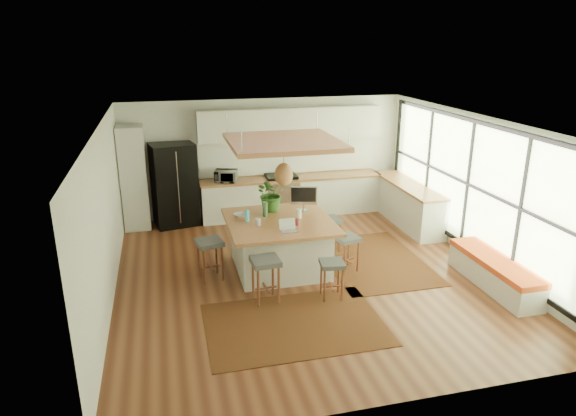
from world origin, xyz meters
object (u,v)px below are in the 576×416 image
object	(u,v)px
fridge	(174,184)
stool_right_back	(329,234)
microwave	(226,175)
laptop	(289,225)
stool_near_left	(266,281)
island_plant	(272,197)
stool_left_side	(210,260)
stool_right_front	(346,252)
monitor	(304,197)
island	(280,245)
stool_near_right	(332,277)

from	to	relation	value
fridge	stool_right_back	world-z (taller)	fridge
fridge	microwave	distance (m)	1.15
fridge	laptop	size ratio (longest dim) A/B	6.12
stool_near_left	laptop	xyz separation A→B (m)	(0.52, 0.57, 0.70)
stool_near_left	stool_right_back	size ratio (longest dim) A/B	1.08
microwave	island_plant	xyz separation A→B (m)	(0.57, -2.20, 0.10)
stool_near_left	stool_left_side	world-z (taller)	stool_near_left
stool_left_side	laptop	bearing A→B (deg)	-18.95
stool_right_front	stool_left_side	world-z (taller)	stool_left_side
monitor	laptop	bearing A→B (deg)	-102.63
island	stool_right_front	xyz separation A→B (m)	(1.14, -0.37, -0.11)
microwave	stool_right_back	bearing A→B (deg)	-34.07
stool_right_front	stool_right_back	world-z (taller)	stool_right_back
stool_near_right	monitor	bearing A→B (deg)	90.07
island_plant	laptop	bearing A→B (deg)	-87.54
stool_near_left	laptop	world-z (taller)	laptop
monitor	stool_right_back	bearing A→B (deg)	29.08
island	stool_near_right	xyz separation A→B (m)	(0.56, -1.27, -0.11)
island_plant	microwave	bearing A→B (deg)	104.59
monitor	microwave	distance (m)	2.61
stool_near_right	laptop	distance (m)	1.13
island_plant	stool_near_right	bearing A→B (deg)	-72.60
island_plant	fridge	bearing A→B (deg)	127.15
stool_right_front	microwave	size ratio (longest dim) A/B	1.36
island	island_plant	distance (m)	0.92
stool_near_left	stool_near_right	distance (m)	1.06
monitor	stool_left_side	bearing A→B (deg)	-147.91
fridge	stool_near_right	distance (m)	4.73
microwave	stool_near_right	bearing A→B (deg)	-55.91
monitor	island_plant	xyz separation A→B (m)	(-0.58, 0.14, 0.00)
stool_near_left	island	bearing A→B (deg)	66.71
stool_near_left	microwave	distance (m)	3.97
stool_right_front	monitor	xyz separation A→B (m)	(-0.58, 0.80, 0.83)
stool_right_front	stool_left_side	distance (m)	2.41
laptop	island_plant	bearing A→B (deg)	87.61
stool_right_front	stool_left_side	bearing A→B (deg)	173.99
fridge	stool_left_side	world-z (taller)	fridge
stool_right_back	stool_left_side	bearing A→B (deg)	-164.04
stool_right_front	stool_left_side	xyz separation A→B (m)	(-2.40, 0.25, 0.00)
island	stool_left_side	world-z (taller)	island
island	island_plant	world-z (taller)	island_plant
stool_near_right	microwave	xyz separation A→B (m)	(-1.15, 4.04, 0.73)
stool_right_back	monitor	xyz separation A→B (m)	(-0.56, -0.14, 0.83)
monitor	fridge	bearing A→B (deg)	149.03
stool_right_front	stool_right_back	xyz separation A→B (m)	(-0.02, 0.93, 0.00)
fridge	monitor	size ratio (longest dim) A/B	3.61
microwave	island_plant	size ratio (longest dim) A/B	0.72
fridge	stool_left_side	distance (m)	3.03
stool_near_right	stool_right_front	bearing A→B (deg)	57.24
stool_near_right	island_plant	world-z (taller)	island_plant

